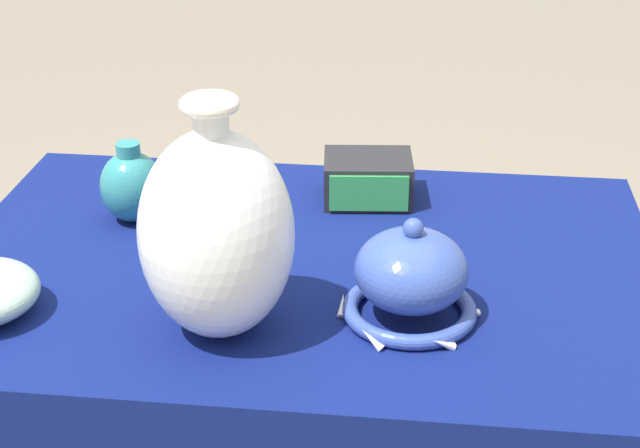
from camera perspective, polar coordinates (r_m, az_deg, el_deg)
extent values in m
cylinder|color=#38383D|center=(2.07, -13.39, -5.98)|extent=(0.04, 0.04, 0.65)
cylinder|color=#38383D|center=(1.98, 14.56, -7.70)|extent=(0.04, 0.04, 0.65)
cube|color=#38383D|center=(1.52, -1.01, -2.80)|extent=(1.08, 0.72, 0.03)
cube|color=navy|center=(1.51, -1.01, -2.21)|extent=(1.10, 0.74, 0.01)
ellipsoid|color=white|center=(1.28, -6.04, -0.65)|extent=(0.20, 0.20, 0.29)
cylinder|color=white|center=(1.22, -6.40, 6.04)|extent=(0.05, 0.05, 0.04)
torus|color=white|center=(1.21, -6.45, 6.96)|extent=(0.08, 0.08, 0.02)
torus|color=#3851A8|center=(1.37, 5.22, -4.97)|extent=(0.19, 0.19, 0.02)
ellipsoid|color=#3851A8|center=(1.34, 5.33, -2.69)|extent=(0.16, 0.16, 0.11)
sphere|color=#3851A8|center=(1.31, 5.45, -0.26)|extent=(0.03, 0.03, 0.03)
cone|color=white|center=(1.38, 9.14, -5.16)|extent=(0.01, 0.04, 0.03)
cone|color=white|center=(1.44, 7.19, -3.37)|extent=(0.04, 0.03, 0.03)
cone|color=white|center=(1.44, 3.47, -3.18)|extent=(0.04, 0.03, 0.03)
cone|color=white|center=(1.38, 1.31, -4.75)|extent=(0.01, 0.04, 0.03)
cone|color=white|center=(1.31, 3.03, -6.72)|extent=(0.04, 0.03, 0.03)
cone|color=white|center=(1.31, 7.18, -6.94)|extent=(0.04, 0.03, 0.03)
cube|color=#232328|center=(1.70, 2.80, 2.67)|extent=(0.16, 0.13, 0.08)
cube|color=green|center=(1.64, 2.86, 1.79)|extent=(0.13, 0.02, 0.06)
ellipsoid|color=teal|center=(1.64, -10.90, 2.15)|extent=(0.10, 0.10, 0.12)
cylinder|color=teal|center=(1.62, -11.10, 4.29)|extent=(0.04, 0.04, 0.02)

